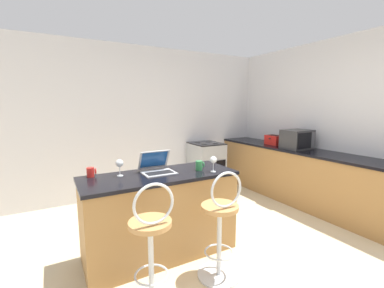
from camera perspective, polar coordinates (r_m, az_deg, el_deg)
name	(u,v)px	position (r m, az deg, el deg)	size (l,w,h in m)	color
ground_plane	(243,276)	(2.75, 11.36, -26.78)	(20.00, 20.00, 0.00)	beige
wall_back	(145,122)	(4.68, -10.49, 4.93)	(12.00, 0.06, 2.60)	silver
breakfast_bar	(161,214)	(2.84, -7.00, -15.25)	(1.59, 0.63, 0.88)	#9E703D
counter_right	(296,175)	(4.65, 22.07, -6.30)	(0.63, 3.24, 0.88)	#9E703D
bar_stool_near	(151,247)	(2.19, -9.00, -21.68)	(0.40, 0.40, 1.03)	silver
bar_stool_far	(221,228)	(2.47, 6.36, -18.00)	(0.40, 0.40, 1.03)	silver
laptop	(157,167)	(2.76, -7.83, -5.06)	(0.33, 0.32, 0.22)	#B7BABF
microwave	(297,139)	(4.52, 22.30, 0.97)	(0.44, 0.36, 0.31)	#2D2D30
toaster	(274,140)	(4.88, 17.78, 0.87)	(0.23, 0.29, 0.17)	red
stove_range	(206,165)	(4.95, 3.17, -4.79)	(0.54, 0.61, 0.89)	#9EA3A8
wine_glass_short	(213,160)	(2.74, 4.77, -3.67)	(0.07, 0.07, 0.17)	silver
mug_green	(199,165)	(2.82, 1.63, -4.78)	(0.09, 0.07, 0.10)	#338447
wine_glass_tall	(119,164)	(2.67, -15.82, -4.26)	(0.08, 0.08, 0.17)	silver
mug_red	(91,172)	(2.75, -21.56, -5.84)	(0.09, 0.07, 0.09)	red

